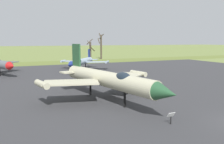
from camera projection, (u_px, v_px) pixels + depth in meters
asphalt_apron at (129, 83)px, 33.99m from camera, size 78.92×62.22×0.05m
grass_verge_strip at (70, 62)px, 67.64m from camera, size 138.92×12.00×0.06m
jet_fighter_front_left at (81, 62)px, 48.50m from camera, size 10.82×11.98×4.40m
jet_fighter_rear_center at (108, 79)px, 23.56m from camera, size 13.20×16.74×5.91m
info_placard_rear_center at (171, 117)px, 17.17m from camera, size 0.57×0.30×0.97m
bare_tree_left_of_center at (90, 50)px, 76.54m from camera, size 2.51×2.69×7.03m
bare_tree_center at (101, 46)px, 79.17m from camera, size 2.19×2.06×8.96m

